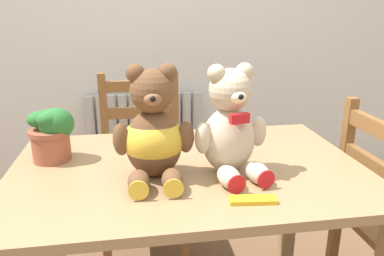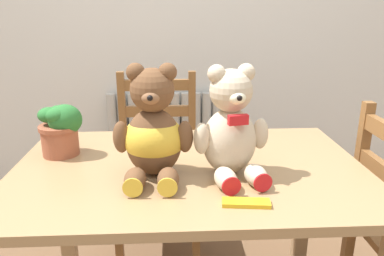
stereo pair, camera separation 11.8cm
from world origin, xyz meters
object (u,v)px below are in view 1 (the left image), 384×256
wooden_chair_behind (143,165)px  potted_plant (51,132)px  chocolate_bar (253,200)px  teddy_bear_right (231,128)px  teddy_bear_left (154,134)px

wooden_chair_behind → potted_plant: size_ratio=4.98×
potted_plant → chocolate_bar: 0.73m
teddy_bear_right → chocolate_bar: (0.01, -0.21, -0.15)m
wooden_chair_behind → chocolate_bar: 1.10m
teddy_bear_left → teddy_bear_right: bearing=-178.8°
teddy_bear_left → teddy_bear_right: (0.24, -0.00, 0.01)m
teddy_bear_right → potted_plant: teddy_bear_right is taller
teddy_bear_left → wooden_chair_behind: bearing=-86.1°
teddy_bear_left → potted_plant: 0.40m
wooden_chair_behind → teddy_bear_left: teddy_bear_left is taller
teddy_bear_right → chocolate_bar: size_ratio=2.69×
potted_plant → chocolate_bar: size_ratio=1.44×
teddy_bear_right → chocolate_bar: teddy_bear_right is taller
wooden_chair_behind → chocolate_bar: size_ratio=7.14×
teddy_bear_left → chocolate_bar: (0.26, -0.21, -0.14)m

